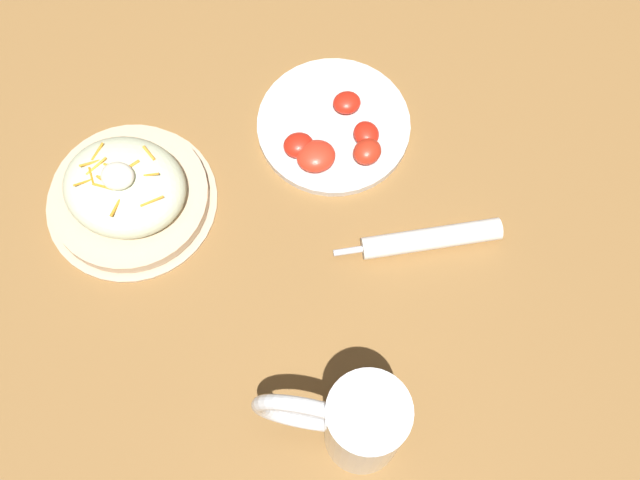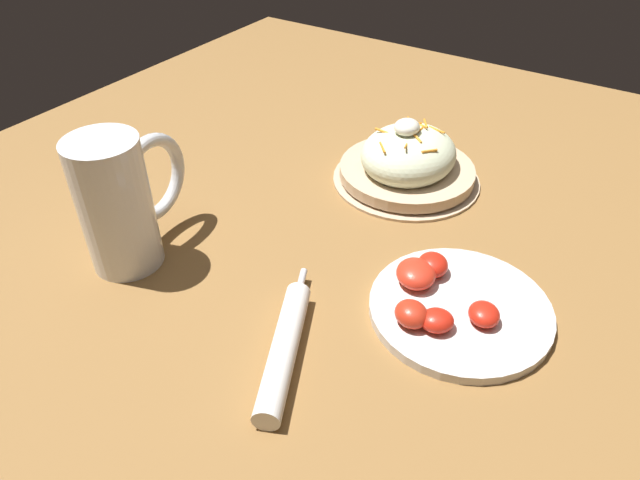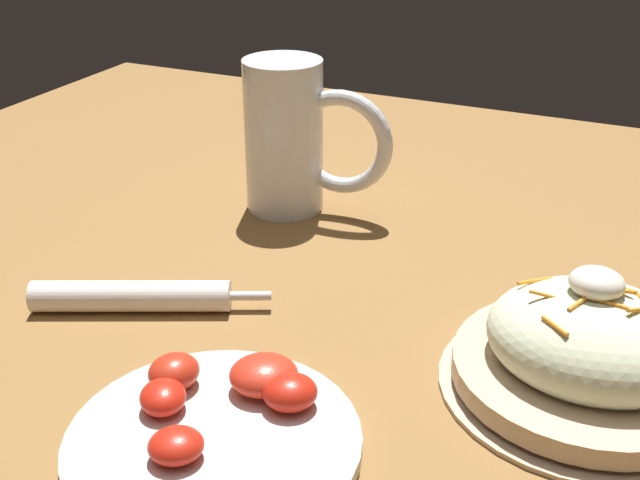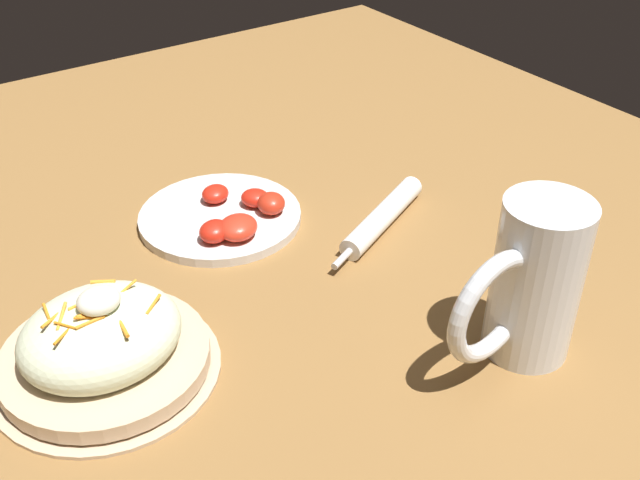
% 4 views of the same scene
% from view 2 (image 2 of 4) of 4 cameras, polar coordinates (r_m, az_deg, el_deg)
% --- Properties ---
extents(ground_plane, '(1.43, 1.43, 0.00)m').
position_cam_2_polar(ground_plane, '(0.71, 6.21, -2.41)').
color(ground_plane, olive).
extents(salad_plate, '(0.22, 0.22, 0.10)m').
position_cam_2_polar(salad_plate, '(0.86, 8.66, 7.65)').
color(salad_plate, '#D1B28E').
rests_on(salad_plate, ground_plane).
extents(beer_mug, '(0.16, 0.08, 0.17)m').
position_cam_2_polar(beer_mug, '(0.71, -19.11, 3.07)').
color(beer_mug, white).
rests_on(beer_mug, ground_plane).
extents(napkin_roll, '(0.20, 0.10, 0.03)m').
position_cam_2_polar(napkin_roll, '(0.59, -3.54, -10.61)').
color(napkin_roll, white).
rests_on(napkin_roll, ground_plane).
extents(tomato_plate, '(0.20, 0.20, 0.04)m').
position_cam_2_polar(tomato_plate, '(0.66, 12.93, -6.21)').
color(tomato_plate, silver).
rests_on(tomato_plate, ground_plane).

